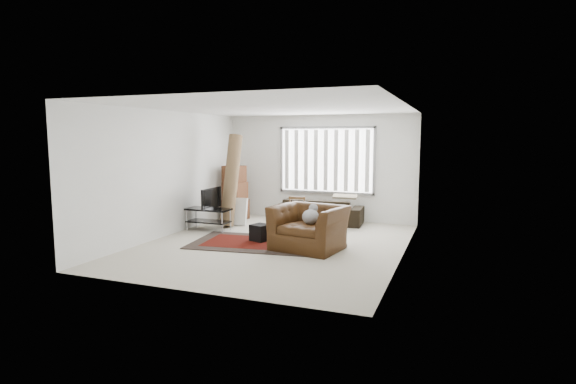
% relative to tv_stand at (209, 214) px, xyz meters
% --- Properties ---
extents(room, '(6.00, 6.02, 2.71)m').
position_rel_tv_stand_xyz_m(room, '(1.98, -0.21, 1.39)').
color(room, beige).
rests_on(room, ground).
extents(persian_rug, '(2.61, 1.91, 0.02)m').
position_rel_tv_stand_xyz_m(persian_rug, '(1.51, -0.80, -0.36)').
color(persian_rug, black).
rests_on(persian_rug, ground).
extents(tv_stand, '(1.02, 0.46, 0.51)m').
position_rel_tv_stand_xyz_m(tv_stand, '(0.00, 0.00, 0.00)').
color(tv_stand, black).
rests_on(tv_stand, ground).
extents(tv, '(0.11, 0.83, 0.47)m').
position_rel_tv_stand_xyz_m(tv, '(-0.00, 0.00, 0.38)').
color(tv, black).
rests_on(tv, tv_stand).
extents(subwoofer, '(0.42, 0.42, 0.34)m').
position_rel_tv_stand_xyz_m(subwoofer, '(1.58, -0.61, -0.18)').
color(subwoofer, black).
rests_on(subwoofer, persian_rug).
extents(moving_boxes, '(0.66, 0.62, 1.40)m').
position_rel_tv_stand_xyz_m(moving_boxes, '(-0.10, 1.50, 0.28)').
color(moving_boxes, '#55301B').
rests_on(moving_boxes, ground).
extents(white_flatpack, '(0.53, 0.23, 0.67)m').
position_rel_tv_stand_xyz_m(white_flatpack, '(0.31, 0.79, -0.03)').
color(white_flatpack, silver).
rests_on(white_flatpack, ground).
extents(rolled_rug, '(0.40, 0.82, 2.21)m').
position_rel_tv_stand_xyz_m(rolled_rug, '(0.24, 0.68, 0.74)').
color(rolled_rug, brown).
rests_on(rolled_rug, ground).
extents(sofa, '(2.21, 1.08, 0.83)m').
position_rel_tv_stand_xyz_m(sofa, '(2.12, 1.73, 0.04)').
color(sofa, black).
rests_on(sofa, ground).
extents(side_chair, '(0.42, 0.42, 0.77)m').
position_rel_tv_stand_xyz_m(side_chair, '(1.88, 0.62, 0.06)').
color(side_chair, '#827055').
rests_on(side_chair, ground).
extents(armchair, '(1.45, 1.31, 0.95)m').
position_rel_tv_stand_xyz_m(armchair, '(2.71, -0.86, 0.11)').
color(armchair, '#391F0B').
rests_on(armchair, ground).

